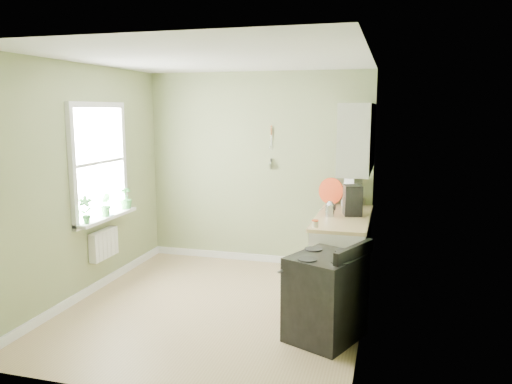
% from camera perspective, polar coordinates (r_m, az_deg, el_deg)
% --- Properties ---
extents(floor, '(3.20, 3.60, 0.02)m').
position_cam_1_polar(floor, '(5.73, -4.64, -13.08)').
color(floor, tan).
rests_on(floor, ground).
extents(ceiling, '(3.20, 3.60, 0.02)m').
position_cam_1_polar(ceiling, '(5.32, -5.05, 15.08)').
color(ceiling, white).
rests_on(ceiling, wall_back).
extents(wall_back, '(3.20, 0.02, 2.70)m').
position_cam_1_polar(wall_back, '(7.07, 0.22, 2.67)').
color(wall_back, '#8E9868').
rests_on(wall_back, floor).
extents(wall_left, '(0.02, 3.60, 2.70)m').
position_cam_1_polar(wall_left, '(6.10, -19.17, 1.06)').
color(wall_left, '#8E9868').
rests_on(wall_left, floor).
extents(wall_right, '(0.02, 3.60, 2.70)m').
position_cam_1_polar(wall_right, '(5.05, 12.60, -0.30)').
color(wall_right, '#8E9868').
rests_on(wall_right, floor).
extents(base_cabinets, '(0.60, 1.60, 0.87)m').
position_cam_1_polar(base_cabinets, '(6.24, 9.91, -6.97)').
color(base_cabinets, silver).
rests_on(base_cabinets, floor).
extents(countertop, '(0.64, 1.60, 0.04)m').
position_cam_1_polar(countertop, '(6.13, 9.93, -2.88)').
color(countertop, tan).
rests_on(countertop, base_cabinets).
extents(upper_cabinets, '(0.35, 1.40, 0.80)m').
position_cam_1_polar(upper_cabinets, '(6.09, 11.55, 6.11)').
color(upper_cabinets, silver).
rests_on(upper_cabinets, wall_right).
extents(window, '(0.06, 1.14, 1.44)m').
position_cam_1_polar(window, '(6.31, -17.54, 3.24)').
color(window, white).
rests_on(window, wall_left).
extents(window_sill, '(0.18, 1.14, 0.04)m').
position_cam_1_polar(window_sill, '(6.38, -16.69, -2.76)').
color(window_sill, white).
rests_on(window_sill, wall_left).
extents(radiator, '(0.12, 0.50, 0.35)m').
position_cam_1_polar(radiator, '(6.43, -17.01, -5.71)').
color(radiator, white).
rests_on(radiator, wall_left).
extents(wall_utensils, '(0.02, 0.14, 0.58)m').
position_cam_1_polar(wall_utensils, '(6.97, 1.75, 4.34)').
color(wall_utensils, tan).
rests_on(wall_utensils, wall_back).
extents(stove, '(0.83, 0.84, 0.94)m').
position_cam_1_polar(stove, '(4.90, 7.96, -11.76)').
color(stove, black).
rests_on(stove, floor).
extents(stand_mixer, '(0.31, 0.38, 0.42)m').
position_cam_1_polar(stand_mixer, '(6.82, 11.15, 0.00)').
color(stand_mixer, '#B2B2B7').
rests_on(stand_mixer, countertop).
extents(kettle, '(0.18, 0.11, 0.19)m').
position_cam_1_polar(kettle, '(6.05, 8.44, -1.92)').
color(kettle, silver).
rests_on(kettle, countertop).
extents(coffee_maker, '(0.26, 0.27, 0.37)m').
position_cam_1_polar(coffee_maker, '(6.16, 10.96, -1.02)').
color(coffee_maker, black).
rests_on(coffee_maker, countertop).
extents(red_tray, '(0.36, 0.18, 0.36)m').
position_cam_1_polar(red_tray, '(6.82, 8.56, 0.12)').
color(red_tray, red).
rests_on(red_tray, countertop).
extents(jar, '(0.07, 0.07, 0.08)m').
position_cam_1_polar(jar, '(5.49, 6.77, -3.59)').
color(jar, beige).
rests_on(jar, countertop).
extents(plant_a, '(0.21, 0.20, 0.32)m').
position_cam_1_polar(plant_a, '(5.98, -18.92, -1.90)').
color(plant_a, '#377E37').
rests_on(plant_a, window_sill).
extents(plant_b, '(0.20, 0.20, 0.28)m').
position_cam_1_polar(plant_b, '(6.31, -16.85, -1.41)').
color(plant_b, '#377E37').
rests_on(plant_b, window_sill).
extents(plant_c, '(0.22, 0.22, 0.28)m').
position_cam_1_polar(plant_c, '(6.72, -14.66, -0.66)').
color(plant_c, '#377E37').
rests_on(plant_c, window_sill).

